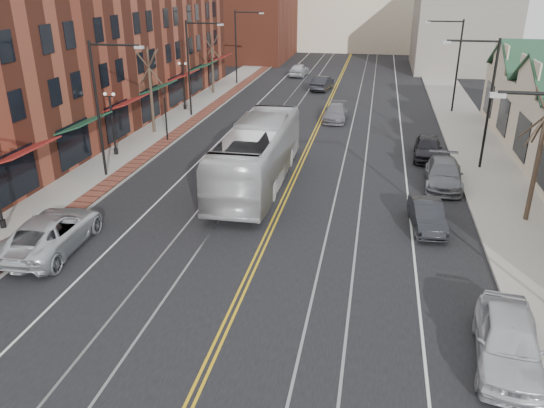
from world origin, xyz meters
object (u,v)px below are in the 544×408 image
at_px(parked_car_b, 427,216).
at_px(parked_car_d, 428,148).
at_px(parked_car_a, 509,341).
at_px(parked_suv, 51,232).
at_px(parked_car_c, 444,174).
at_px(transit_bus, 257,154).

height_order(parked_car_b, parked_car_d, parked_car_d).
xyz_separation_m(parked_car_a, parked_car_d, (-0.99, 21.20, -0.07)).
bearing_deg(parked_suv, parked_car_c, -150.55).
height_order(parked_suv, parked_car_c, parked_suv).
bearing_deg(parked_car_c, parked_car_d, 99.80).
xyz_separation_m(parked_car_b, parked_car_c, (1.37, 6.21, 0.08)).
relative_size(parked_car_b, parked_car_d, 0.90).
bearing_deg(parked_car_b, parked_car_a, -84.99).
relative_size(parked_car_a, parked_car_c, 0.96).
bearing_deg(transit_bus, parked_car_b, 154.86).
height_order(parked_car_b, parked_car_c, parked_car_c).
height_order(parked_car_c, parked_car_d, parked_car_d).
bearing_deg(parked_car_d, transit_bus, -142.20).
height_order(transit_bus, parked_car_c, transit_bus).
distance_m(parked_suv, parked_car_a, 19.08).
relative_size(transit_bus, parked_car_d, 2.95).
relative_size(transit_bus, parked_car_b, 3.27).
bearing_deg(transit_bus, parked_car_a, 128.19).
bearing_deg(parked_car_b, transit_bus, 149.77).
relative_size(parked_suv, parked_car_d, 1.35).
xyz_separation_m(parked_suv, parked_car_d, (17.61, 16.96, -0.08)).
height_order(transit_bus, parked_suv, transit_bus).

